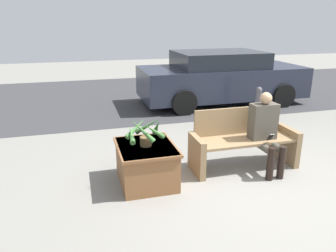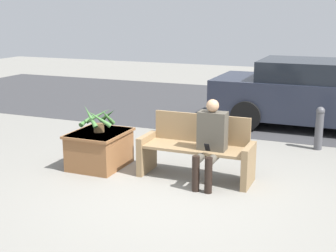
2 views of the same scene
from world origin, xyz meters
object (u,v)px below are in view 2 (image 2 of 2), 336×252
object	(u,v)px
bench	(197,149)
parked_car	(320,94)
potted_plant	(98,119)
person_seated	(210,139)
bollard_post	(319,127)
planter_box	(100,148)

from	to	relation	value
bench	parked_car	xyz separation A→B (m)	(1.37, 3.88, 0.27)
potted_plant	parked_car	bearing A→B (deg)	53.71
person_seated	bollard_post	bearing A→B (deg)	61.83
planter_box	bollard_post	size ratio (longest dim) A/B	1.22
person_seated	parked_car	xyz separation A→B (m)	(1.11, 4.07, 0.04)
bollard_post	potted_plant	bearing A→B (deg)	-143.56
bench	person_seated	world-z (taller)	person_seated
bench	bollard_post	distance (m)	2.64
planter_box	bollard_post	world-z (taller)	bollard_post
person_seated	bench	bearing A→B (deg)	143.20
planter_box	bollard_post	xyz separation A→B (m)	(3.08, 2.29, 0.11)
parked_car	bollard_post	xyz separation A→B (m)	(0.15, -1.72, -0.29)
bollard_post	bench	bearing A→B (deg)	-125.15
bench	planter_box	size ratio (longest dim) A/B	1.76
person_seated	bollard_post	distance (m)	2.68
person_seated	planter_box	bearing A→B (deg)	177.85
bench	potted_plant	distance (m)	1.61
bench	planter_box	bearing A→B (deg)	-175.38
bench	potted_plant	xyz separation A→B (m)	(-1.57, -0.12, 0.34)
bench	parked_car	distance (m)	4.12
bench	parked_car	size ratio (longest dim) A/B	0.38
person_seated	potted_plant	bearing A→B (deg)	177.68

